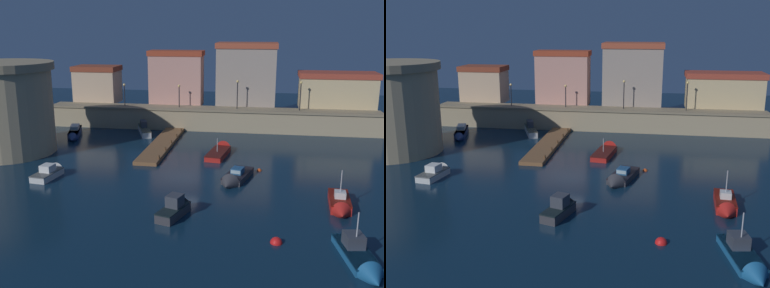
# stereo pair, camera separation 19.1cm
# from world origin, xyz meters

# --- Properties ---
(ground_plane) EXTENTS (108.81, 108.81, 0.00)m
(ground_plane) POSITION_xyz_m (0.00, 0.00, 0.00)
(ground_plane) COLOR #0C2338
(quay_wall) EXTENTS (43.12, 3.33, 2.87)m
(quay_wall) POSITION_xyz_m (0.00, 19.65, 1.45)
(quay_wall) COLOR tan
(quay_wall) RESTS_ON ground
(old_town_backdrop) EXTENTS (41.12, 5.59, 8.46)m
(old_town_backdrop) POSITION_xyz_m (2.31, 23.44, 6.09)
(old_town_backdrop) COLOR #D6B38F
(old_town_backdrop) RESTS_ON ground
(fortress_tower) EXTENTS (10.67, 10.67, 9.68)m
(fortress_tower) POSITION_xyz_m (-20.14, 5.22, 4.90)
(fortress_tower) COLOR tan
(fortress_tower) RESTS_ON ground
(pier_dock) EXTENTS (2.40, 15.45, 0.70)m
(pier_dock) POSITION_xyz_m (-4.37, 10.41, 0.19)
(pier_dock) COLOR brown
(pier_dock) RESTS_ON ground
(quay_lamp_0) EXTENTS (0.32, 0.32, 2.96)m
(quay_lamp_0) POSITION_xyz_m (-11.55, 19.65, 4.88)
(quay_lamp_0) COLOR black
(quay_lamp_0) RESTS_ON quay_wall
(quay_lamp_1) EXTENTS (0.32, 0.32, 2.96)m
(quay_lamp_1) POSITION_xyz_m (-4.11, 19.65, 4.88)
(quay_lamp_1) COLOR black
(quay_lamp_1) RESTS_ON quay_wall
(quay_lamp_2) EXTENTS (0.32, 0.32, 3.69)m
(quay_lamp_2) POSITION_xyz_m (3.50, 19.65, 5.30)
(quay_lamp_2) COLOR black
(quay_lamp_2) RESTS_ON quay_wall
(quay_lamp_3) EXTENTS (0.32, 0.32, 3.70)m
(quay_lamp_3) POSITION_xyz_m (11.42, 19.65, 5.31)
(quay_lamp_3) COLOR black
(quay_lamp_3) RESTS_ON quay_wall
(moored_boat_0) EXTENTS (1.93, 4.27, 1.64)m
(moored_boat_0) POSITION_xyz_m (-12.03, -1.60, 0.40)
(moored_boat_0) COLOR silver
(moored_boat_0) RESTS_ON ground
(moored_boat_1) EXTENTS (1.76, 4.90, 3.23)m
(moored_boat_1) POSITION_xyz_m (12.86, -5.47, 0.42)
(moored_boat_1) COLOR red
(moored_boat_1) RESTS_ON ground
(moored_boat_2) EXTENTS (2.99, 5.77, 1.63)m
(moored_boat_2) POSITION_xyz_m (4.61, -0.56, 0.31)
(moored_boat_2) COLOR #333338
(moored_boat_2) RESTS_ON ground
(moored_boat_3) EXTENTS (2.52, 6.41, 2.52)m
(moored_boat_3) POSITION_xyz_m (2.55, 8.41, 0.31)
(moored_boat_3) COLOR red
(moored_boat_3) RESTS_ON ground
(moored_boat_4) EXTENTS (2.37, 4.29, 1.81)m
(moored_boat_4) POSITION_xyz_m (0.95, -8.23, 0.53)
(moored_boat_4) COLOR #333338
(moored_boat_4) RESTS_ON ground
(moored_boat_5) EXTENTS (2.45, 5.87, 3.34)m
(moored_boat_5) POSITION_xyz_m (12.82, -13.70, 0.35)
(moored_boat_5) COLOR #195689
(moored_boat_5) RESTS_ON ground
(moored_boat_6) EXTENTS (3.64, 7.09, 1.69)m
(moored_boat_6) POSITION_xyz_m (-8.25, 16.74, 0.52)
(moored_boat_6) COLOR white
(moored_boat_6) RESTS_ON ground
(moored_boat_7) EXTENTS (3.07, 6.67, 1.46)m
(moored_boat_7) POSITION_xyz_m (-16.02, 12.91, 0.48)
(moored_boat_7) COLOR navy
(moored_boat_7) RESTS_ON ground
(mooring_buoy_0) EXTENTS (0.78, 0.78, 0.78)m
(mooring_buoy_0) POSITION_xyz_m (8.06, -11.65, 0.00)
(mooring_buoy_0) COLOR red
(mooring_buoy_0) RESTS_ON ground
(mooring_buoy_1) EXTENTS (0.51, 0.51, 0.51)m
(mooring_buoy_1) POSITION_xyz_m (-4.08, 5.40, 0.00)
(mooring_buoy_1) COLOR #EA4C19
(mooring_buoy_1) RESTS_ON ground
(mooring_buoy_2) EXTENTS (0.46, 0.46, 0.46)m
(mooring_buoy_2) POSITION_xyz_m (6.74, 2.95, 0.00)
(mooring_buoy_2) COLOR #EA4C19
(mooring_buoy_2) RESTS_ON ground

